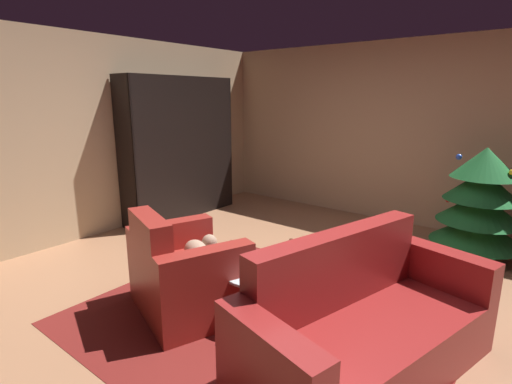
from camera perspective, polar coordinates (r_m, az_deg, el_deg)
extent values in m
plane|color=#9E6C4B|center=(3.71, 3.36, -14.64)|extent=(6.81, 6.81, 0.00)
cube|color=tan|center=(5.88, 19.97, 7.99)|extent=(5.74, 0.06, 2.51)
cube|color=tan|center=(5.43, -21.98, 7.42)|extent=(0.06, 5.79, 2.51)
cube|color=maroon|center=(3.35, 0.89, -17.97)|extent=(2.80, 2.39, 0.01)
cube|color=black|center=(5.77, -9.83, 6.13)|extent=(0.03, 1.84, 2.04)
cube|color=black|center=(6.53, -4.98, 7.15)|extent=(0.40, 0.03, 2.04)
cube|color=black|center=(5.36, -18.40, 5.08)|extent=(0.40, 0.03, 2.04)
cube|color=black|center=(6.11, -10.61, -3.15)|extent=(0.37, 1.79, 0.03)
cube|color=black|center=(6.02, -10.75, -0.09)|extent=(0.37, 1.79, 0.03)
cube|color=black|center=(5.96, -10.89, 3.05)|extent=(0.37, 1.79, 0.02)
cube|color=black|center=(5.90, -11.04, 6.25)|extent=(0.37, 1.79, 0.02)
cube|color=black|center=(5.87, -11.19, 9.50)|extent=(0.37, 1.79, 0.02)
cube|color=black|center=(5.86, -11.35, 12.78)|extent=(0.37, 1.79, 0.02)
cube|color=black|center=(5.86, -11.51, 16.06)|extent=(0.37, 1.79, 0.03)
cube|color=black|center=(6.08, -11.82, 2.70)|extent=(0.05, 0.86, 0.54)
cube|color=black|center=(6.06, -11.66, 2.67)|extent=(0.03, 0.89, 0.57)
cube|color=#994A95|center=(6.65, -5.54, -0.23)|extent=(0.30, 0.05, 0.28)
cube|color=orange|center=(6.65, -6.13, -0.35)|extent=(0.20, 0.04, 0.26)
cube|color=#398235|center=(6.60, -6.34, -0.42)|extent=(0.24, 0.05, 0.27)
cube|color=gold|center=(6.57, -6.72, -0.75)|extent=(0.23, 0.05, 0.21)
cube|color=orange|center=(6.53, -7.20, -0.54)|extent=(0.19, 0.05, 0.28)
cube|color=#357639|center=(6.50, -7.54, -0.68)|extent=(0.18, 0.05, 0.26)
cube|color=#226F8A|center=(6.47, -7.82, -1.04)|extent=(0.19, 0.04, 0.20)
cube|color=gold|center=(6.51, -5.72, 8.39)|extent=(0.26, 0.04, 0.26)
cube|color=gold|center=(6.51, -6.20, 8.10)|extent=(0.19, 0.04, 0.20)
cube|color=#52351C|center=(6.47, -6.52, 8.28)|extent=(0.18, 0.04, 0.25)
cube|color=#237180|center=(6.41, -6.50, 8.23)|extent=(0.27, 0.03, 0.25)
cube|color=#474131|center=(6.38, -6.70, 8.00)|extent=(0.29, 0.04, 0.21)
cube|color=#BDB093|center=(6.35, -7.13, 8.07)|extent=(0.26, 0.04, 0.23)
cube|color=orange|center=(6.48, -5.91, 11.19)|extent=(0.26, 0.03, 0.23)
cube|color=#2F753A|center=(6.44, -6.13, 11.16)|extent=(0.27, 0.04, 0.23)
cube|color=#A9AE8B|center=(6.40, -6.49, 10.91)|extent=(0.27, 0.04, 0.18)
cube|color=#87439A|center=(6.39, -6.94, 11.20)|extent=(0.22, 0.04, 0.25)
cube|color=#307C3C|center=(6.34, -7.04, 10.86)|extent=(0.27, 0.03, 0.17)
cube|color=orange|center=(6.30, -7.26, 11.06)|extent=(0.29, 0.03, 0.22)
cube|color=#2C4687|center=(6.31, -7.95, 11.14)|extent=(0.18, 0.05, 0.25)
cube|color=#8D4F9B|center=(6.27, -8.22, 10.88)|extent=(0.20, 0.03, 0.20)
cube|color=#165181|center=(6.23, -8.44, 10.86)|extent=(0.22, 0.04, 0.19)
cube|color=#AB978E|center=(6.45, -5.93, 14.33)|extent=(0.29, 0.05, 0.27)
cube|color=#0E6486|center=(6.44, -6.48, 14.12)|extent=(0.22, 0.04, 0.22)
cube|color=#903F8B|center=(6.39, -6.61, 14.19)|extent=(0.27, 0.04, 0.24)
cube|color=gold|center=(6.38, -7.02, 14.01)|extent=(0.22, 0.04, 0.20)
cube|color=#2B4490|center=(6.37, -7.44, 14.06)|extent=(0.18, 0.03, 0.21)
cube|color=#2E8D31|center=(6.31, -7.37, 14.33)|extent=(0.27, 0.03, 0.27)
cube|color=red|center=(6.31, -7.82, 14.27)|extent=(0.20, 0.03, 0.26)
cube|color=#3A8840|center=(6.25, -7.78, 14.17)|extent=(0.29, 0.04, 0.24)
cube|color=teal|center=(6.25, -8.34, 14.30)|extent=(0.21, 0.03, 0.27)
cube|color=maroon|center=(3.44, -9.77, -13.27)|extent=(0.85, 0.93, 0.42)
cube|color=maroon|center=(3.19, -15.09, -7.29)|extent=(0.64, 0.37, 0.45)
cube|color=maroon|center=(3.07, -7.11, -14.14)|extent=(0.41, 0.77, 0.67)
cube|color=maroon|center=(3.73, -12.08, -9.12)|extent=(0.41, 0.77, 0.67)
ellipsoid|color=#997961|center=(3.34, -8.71, -8.48)|extent=(0.33, 0.27, 0.18)
sphere|color=#997961|center=(3.37, -6.79, -7.22)|extent=(0.13, 0.13, 0.13)
cube|color=maroon|center=(2.80, 16.11, -20.99)|extent=(1.11, 1.62, 0.38)
cube|color=maroon|center=(2.74, 11.73, -10.76)|extent=(0.54, 1.47, 0.51)
cube|color=maroon|center=(3.35, 25.08, -12.90)|extent=(0.78, 0.36, 0.67)
cylinder|color=black|center=(3.22, 4.13, -15.37)|extent=(0.04, 0.04, 0.39)
cylinder|color=black|center=(3.52, 1.96, -12.65)|extent=(0.04, 0.04, 0.39)
cylinder|color=black|center=(3.28, -2.19, -14.76)|extent=(0.04, 0.04, 0.39)
cylinder|color=silver|center=(3.25, 1.34, -10.98)|extent=(0.75, 0.75, 0.02)
cube|color=red|center=(3.30, 1.78, -10.23)|extent=(0.20, 0.17, 0.02)
cube|color=gold|center=(3.29, 1.81, -9.84)|extent=(0.21, 0.17, 0.03)
cube|color=#2F4B94|center=(3.27, 1.57, -9.49)|extent=(0.19, 0.18, 0.02)
cube|color=#A19781|center=(3.27, 1.81, -9.17)|extent=(0.16, 0.11, 0.02)
cylinder|color=#542D1C|center=(3.18, 5.08, -9.55)|extent=(0.08, 0.08, 0.19)
cylinder|color=#542D1C|center=(3.13, 5.13, -7.39)|extent=(0.03, 0.03, 0.07)
cylinder|color=brown|center=(5.15, 29.06, -7.20)|extent=(0.08, 0.08, 0.15)
cone|color=#1E662F|center=(5.08, 29.38, -4.65)|extent=(0.96, 0.96, 0.33)
cone|color=#1E662F|center=(5.01, 29.71, -1.93)|extent=(0.87, 0.87, 0.33)
cone|color=#1E662F|center=(4.96, 30.05, 0.87)|extent=(0.78, 0.78, 0.33)
cone|color=#1E662F|center=(4.92, 30.40, 3.71)|extent=(0.69, 0.69, 0.33)
sphere|color=red|center=(5.15, 26.12, -1.08)|extent=(0.05, 0.05, 0.05)
sphere|color=yellow|center=(4.81, 33.20, 2.40)|extent=(0.06, 0.06, 0.06)
sphere|color=blue|center=(4.82, 27.41, 4.56)|extent=(0.06, 0.06, 0.06)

